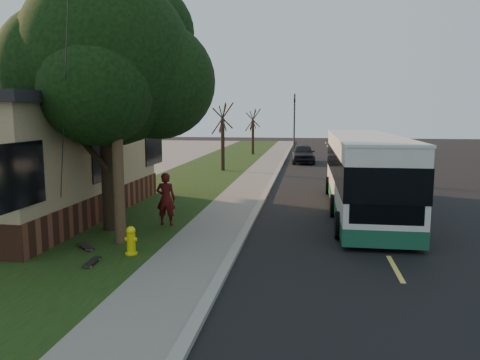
% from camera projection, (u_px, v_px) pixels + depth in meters
% --- Properties ---
extents(ground, '(120.00, 120.00, 0.00)m').
position_uv_depth(ground, '(230.00, 261.00, 11.74)').
color(ground, black).
rests_on(ground, ground).
extents(road, '(8.00, 80.00, 0.01)m').
position_uv_depth(road, '(355.00, 196.00, 20.96)').
color(road, black).
rests_on(road, ground).
extents(curb, '(0.25, 80.00, 0.12)m').
position_uv_depth(curb, '(266.00, 193.00, 21.53)').
color(curb, gray).
rests_on(curb, ground).
extents(sidewalk, '(2.00, 80.00, 0.08)m').
position_uv_depth(sidewalk, '(245.00, 192.00, 21.68)').
color(sidewalk, slate).
rests_on(sidewalk, ground).
extents(grass_verge, '(5.00, 80.00, 0.07)m').
position_uv_depth(grass_verge, '(172.00, 191.00, 22.18)').
color(grass_verge, black).
rests_on(grass_verge, ground).
extents(fire_hydrant, '(0.32, 0.32, 0.74)m').
position_uv_depth(fire_hydrant, '(131.00, 241.00, 12.06)').
color(fire_hydrant, yellow).
rests_on(fire_hydrant, grass_verge).
extents(utility_pole, '(2.86, 3.21, 9.07)m').
position_uv_depth(utility_pole, '(115.00, 78.00, 12.53)').
color(utility_pole, '#473321').
rests_on(utility_pole, ground).
extents(leafy_tree, '(6.30, 6.00, 7.80)m').
position_uv_depth(leafy_tree, '(109.00, 64.00, 14.20)').
color(leafy_tree, black).
rests_on(leafy_tree, grass_verge).
extents(bare_tree_near, '(1.38, 1.21, 4.31)m').
position_uv_depth(bare_tree_near, '(223.00, 138.00, 29.57)').
color(bare_tree_near, black).
rests_on(bare_tree_near, grass_verge).
extents(bare_tree_far, '(1.38, 1.21, 4.03)m').
position_uv_depth(bare_tree_far, '(253.00, 132.00, 41.27)').
color(bare_tree_far, black).
rests_on(bare_tree_far, grass_verge).
extents(traffic_signal, '(0.18, 0.22, 5.50)m').
position_uv_depth(traffic_signal, '(294.00, 119.00, 44.52)').
color(traffic_signal, '#2D2D30').
rests_on(traffic_signal, ground).
extents(transit_bus, '(2.46, 10.66, 2.89)m').
position_uv_depth(transit_bus, '(364.00, 172.00, 17.28)').
color(transit_bus, silver).
rests_on(transit_bus, ground).
extents(skateboarder, '(0.64, 0.44, 1.72)m').
position_uv_depth(skateboarder, '(166.00, 199.00, 15.16)').
color(skateboarder, '#490E0F').
rests_on(skateboarder, grass_verge).
extents(skateboard_main, '(0.25, 0.80, 0.07)m').
position_uv_depth(skateboard_main, '(92.00, 262.00, 11.32)').
color(skateboard_main, black).
rests_on(skateboard_main, grass_verge).
extents(skateboard_spare, '(0.76, 0.73, 0.08)m').
position_uv_depth(skateboard_spare, '(85.00, 246.00, 12.62)').
color(skateboard_spare, black).
rests_on(skateboard_spare, grass_verge).
extents(dumpster, '(1.68, 1.44, 1.30)m').
position_uv_depth(dumpster, '(98.00, 182.00, 20.61)').
color(dumpster, black).
rests_on(dumpster, building_lot).
extents(distant_car, '(1.83, 4.18, 1.40)m').
position_uv_depth(distant_car, '(303.00, 153.00, 34.94)').
color(distant_car, black).
rests_on(distant_car, ground).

